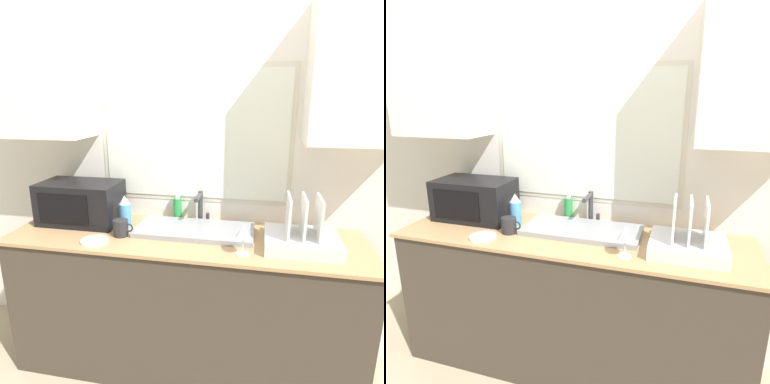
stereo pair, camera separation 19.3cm
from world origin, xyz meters
The scene contains 11 objects.
countertop centered at (0.00, 0.30, 0.45)m, with size 2.11×0.63×0.90m.
wall_back centered at (0.00, 0.58, 1.42)m, with size 6.00×0.38×2.60m.
sink_basin centered at (0.05, 0.36, 0.91)m, with size 0.71×0.33×0.03m.
faucet centered at (0.06, 0.52, 1.02)m, with size 0.08×0.17×0.21m.
microwave centered at (-0.71, 0.39, 1.03)m, with size 0.51×0.31×0.27m.
dish_rack centered at (0.66, 0.26, 0.96)m, with size 0.40×0.34×0.29m.
spray_bottle centered at (-0.40, 0.36, 1.00)m, with size 0.07×0.07×0.21m.
soap_bottle centered at (-0.10, 0.55, 0.98)m, with size 0.06×0.06×0.18m.
mug_near_sink centered at (-0.37, 0.22, 0.95)m, with size 0.12×0.09×0.10m.
wine_glass centered at (0.35, 0.11, 1.02)m, with size 0.08×0.08×0.17m.
small_plate centered at (-0.48, 0.10, 0.90)m, with size 0.16×0.16×0.01m.
Camera 1 is at (0.42, -1.55, 1.70)m, focal length 32.00 mm.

